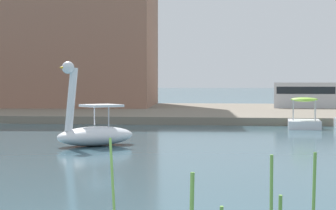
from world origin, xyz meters
name	(u,v)px	position (x,y,z in m)	size (l,w,h in m)	color
shore_bank_far	(220,112)	(0.00, 36.73, 0.19)	(139.73, 21.52, 0.39)	slate
swan_boat	(94,131)	(-3.33, 15.54, 0.49)	(2.87, 2.74, 2.76)	white
pedal_boat_lime	(304,120)	(4.33, 24.66, 0.39)	(1.56, 2.35, 1.42)	white
tree_willow_near_path	(80,54)	(-9.97, 38.30, 4.18)	(5.72, 5.68, 7.27)	#423323
parked_van	(305,94)	(5.75, 38.87, 1.33)	(4.32, 2.23, 1.73)	silver
apartment_block	(18,2)	(-15.63, 41.28, 8.35)	(20.69, 12.47, 15.92)	#996B56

